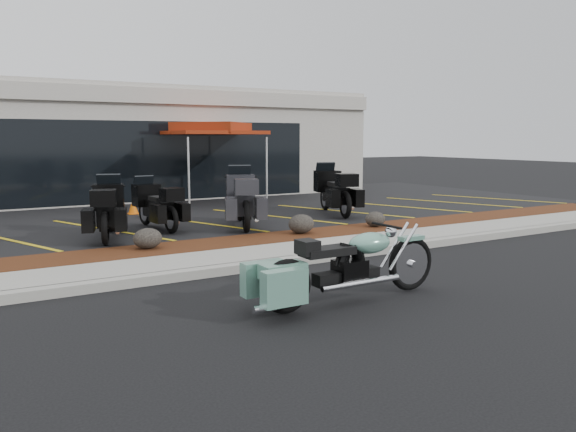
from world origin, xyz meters
TOP-DOWN VIEW (x-y plane):
  - ground at (0.00, 0.00)m, footprint 90.00×90.00m
  - curb at (0.00, 0.90)m, footprint 24.00×0.25m
  - sidewalk at (0.00, 1.60)m, footprint 24.00×1.20m
  - mulch_bed at (0.00, 2.80)m, footprint 24.00×1.20m
  - upper_lot at (0.00, 8.20)m, footprint 26.00×9.60m
  - dealership_building at (0.00, 14.47)m, footprint 18.00×8.16m
  - boulder_left at (-2.07, 2.90)m, footprint 0.55×0.46m
  - boulder_mid at (1.37, 2.89)m, footprint 0.60×0.50m
  - boulder_right at (3.40, 2.81)m, footprint 0.51×0.42m
  - hero_cruiser at (0.58, -1.45)m, footprint 3.03×0.78m
  - touring_black_front at (-2.22, 5.26)m, footprint 1.46×2.41m
  - touring_black_mid at (-1.25, 5.86)m, footprint 0.99×2.15m
  - touring_grey at (1.03, 5.31)m, footprint 1.77×2.64m
  - touring_black_rear at (4.13, 6.00)m, footprint 1.59×2.59m
  - traffic_cone at (-0.95, 8.06)m, footprint 0.36×0.36m
  - popup_canopy at (2.04, 9.45)m, footprint 3.15×3.15m

SIDE VIEW (x-z plane):
  - ground at x=0.00m, z-range 0.00..0.00m
  - curb at x=0.00m, z-range 0.00..0.15m
  - sidewalk at x=0.00m, z-range 0.00..0.15m
  - upper_lot at x=0.00m, z-range 0.00..0.15m
  - mulch_bed at x=0.00m, z-range 0.00..0.16m
  - boulder_right at x=3.40m, z-range 0.16..0.52m
  - boulder_left at x=-2.07m, z-range 0.16..0.55m
  - traffic_cone at x=-0.95m, z-range 0.15..0.58m
  - boulder_mid at x=1.37m, z-range 0.16..0.58m
  - hero_cruiser at x=0.58m, z-range 0.00..1.07m
  - touring_black_mid at x=-1.25m, z-range 0.15..1.36m
  - touring_black_front at x=-2.22m, z-range 0.15..1.47m
  - touring_black_rear at x=4.13m, z-range 0.15..1.56m
  - touring_grey at x=1.03m, z-range 0.15..1.58m
  - dealership_building at x=0.00m, z-range 0.01..4.01m
  - popup_canopy at x=2.04m, z-range 1.21..3.80m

